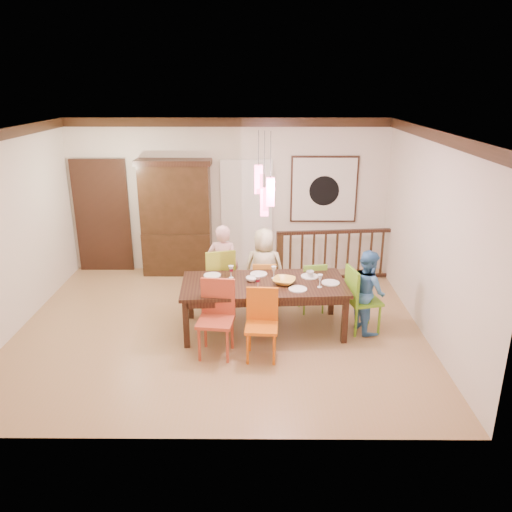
{
  "coord_description": "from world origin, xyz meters",
  "views": [
    {
      "loc": [
        0.59,
        -6.75,
        3.5
      ],
      "look_at": [
        0.54,
        0.21,
        1.07
      ],
      "focal_mm": 35.0,
      "sensor_mm": 36.0,
      "label": 1
    }
  ],
  "objects_px": {
    "balustrade": "(337,254)",
    "person_end_right": "(367,291)",
    "china_hutch": "(176,218)",
    "person_far_left": "(223,267)",
    "person_far_mid": "(264,269)",
    "chair_far_left": "(219,274)",
    "dining_table": "(264,288)",
    "chair_end_right": "(364,295)"
  },
  "relations": [
    {
      "from": "dining_table",
      "to": "person_end_right",
      "type": "xyz_separation_m",
      "value": [
        1.51,
        0.02,
        -0.06
      ]
    },
    {
      "from": "chair_far_left",
      "to": "chair_end_right",
      "type": "height_order",
      "value": "chair_far_left"
    },
    {
      "from": "chair_end_right",
      "to": "china_hutch",
      "type": "xyz_separation_m",
      "value": [
        -3.09,
        2.37,
        0.53
      ]
    },
    {
      "from": "dining_table",
      "to": "person_far_mid",
      "type": "xyz_separation_m",
      "value": [
        0.01,
        0.82,
        -0.01
      ]
    },
    {
      "from": "china_hutch",
      "to": "person_far_left",
      "type": "xyz_separation_m",
      "value": [
        0.98,
        -1.56,
        -0.4
      ]
    },
    {
      "from": "chair_far_left",
      "to": "china_hutch",
      "type": "relative_size",
      "value": 0.48
    },
    {
      "from": "chair_end_right",
      "to": "china_hutch",
      "type": "relative_size",
      "value": 0.45
    },
    {
      "from": "person_far_mid",
      "to": "dining_table",
      "type": "bearing_deg",
      "value": 94.47
    },
    {
      "from": "balustrade",
      "to": "person_far_left",
      "type": "xyz_separation_m",
      "value": [
        -2.01,
        -1.22,
        0.2
      ]
    },
    {
      "from": "person_far_left",
      "to": "person_far_mid",
      "type": "height_order",
      "value": "person_far_left"
    },
    {
      "from": "person_far_left",
      "to": "person_end_right",
      "type": "height_order",
      "value": "person_far_left"
    },
    {
      "from": "dining_table",
      "to": "person_far_left",
      "type": "bearing_deg",
      "value": 125.21
    },
    {
      "from": "chair_far_left",
      "to": "person_far_left",
      "type": "distance_m",
      "value": 0.13
    },
    {
      "from": "chair_far_left",
      "to": "china_hutch",
      "type": "xyz_separation_m",
      "value": [
        -0.91,
        1.6,
        0.5
      ]
    },
    {
      "from": "chair_end_right",
      "to": "person_end_right",
      "type": "distance_m",
      "value": 0.08
    },
    {
      "from": "balustrade",
      "to": "person_end_right",
      "type": "relative_size",
      "value": 1.83
    },
    {
      "from": "chair_far_left",
      "to": "person_far_mid",
      "type": "distance_m",
      "value": 0.73
    },
    {
      "from": "chair_far_left",
      "to": "person_far_mid",
      "type": "height_order",
      "value": "person_far_mid"
    },
    {
      "from": "chair_far_left",
      "to": "person_far_left",
      "type": "xyz_separation_m",
      "value": [
        0.07,
        0.03,
        0.1
      ]
    },
    {
      "from": "chair_far_left",
      "to": "china_hutch",
      "type": "height_order",
      "value": "china_hutch"
    },
    {
      "from": "person_far_left",
      "to": "chair_far_left",
      "type": "bearing_deg",
      "value": 32.78
    },
    {
      "from": "chair_end_right",
      "to": "person_end_right",
      "type": "bearing_deg",
      "value": -72.74
    },
    {
      "from": "china_hutch",
      "to": "person_end_right",
      "type": "height_order",
      "value": "china_hutch"
    },
    {
      "from": "china_hutch",
      "to": "balustrade",
      "type": "bearing_deg",
      "value": -6.61
    },
    {
      "from": "balustrade",
      "to": "person_far_mid",
      "type": "height_order",
      "value": "person_far_mid"
    },
    {
      "from": "chair_end_right",
      "to": "balustrade",
      "type": "height_order",
      "value": "chair_end_right"
    },
    {
      "from": "balustrade",
      "to": "person_far_mid",
      "type": "xyz_separation_m",
      "value": [
        -1.35,
        -1.2,
        0.16
      ]
    },
    {
      "from": "chair_far_left",
      "to": "person_end_right",
      "type": "bearing_deg",
      "value": 146.71
    },
    {
      "from": "dining_table",
      "to": "china_hutch",
      "type": "bearing_deg",
      "value": 120.77
    },
    {
      "from": "dining_table",
      "to": "chair_end_right",
      "type": "bearing_deg",
      "value": -4.3
    },
    {
      "from": "balustrade",
      "to": "person_end_right",
      "type": "bearing_deg",
      "value": -91.91
    },
    {
      "from": "chair_end_right",
      "to": "person_far_mid",
      "type": "distance_m",
      "value": 1.68
    },
    {
      "from": "dining_table",
      "to": "chair_end_right",
      "type": "relative_size",
      "value": 2.46
    },
    {
      "from": "chair_end_right",
      "to": "person_far_mid",
      "type": "xyz_separation_m",
      "value": [
        -1.45,
        0.83,
        0.1
      ]
    },
    {
      "from": "balustrade",
      "to": "dining_table",
      "type": "bearing_deg",
      "value": -130.26
    },
    {
      "from": "chair_end_right",
      "to": "chair_far_left",
      "type": "bearing_deg",
      "value": 58.01
    },
    {
      "from": "balustrade",
      "to": "person_end_right",
      "type": "height_order",
      "value": "person_end_right"
    },
    {
      "from": "balustrade",
      "to": "person_far_left",
      "type": "height_order",
      "value": "person_far_left"
    },
    {
      "from": "person_far_mid",
      "to": "chair_far_left",
      "type": "bearing_deg",
      "value": 9.21
    },
    {
      "from": "china_hutch",
      "to": "person_end_right",
      "type": "distance_m",
      "value": 3.95
    },
    {
      "from": "chair_far_left",
      "to": "person_far_left",
      "type": "bearing_deg",
      "value": -170.81
    },
    {
      "from": "dining_table",
      "to": "chair_far_left",
      "type": "xyz_separation_m",
      "value": [
        -0.72,
        0.76,
        -0.08
      ]
    }
  ]
}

